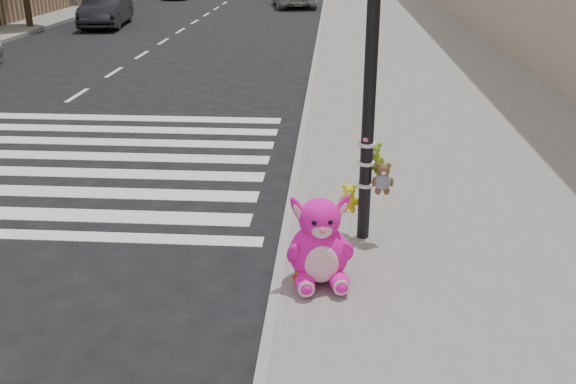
# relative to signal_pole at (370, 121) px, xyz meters

# --- Properties ---
(ground) EXTENTS (120.00, 120.00, 0.00)m
(ground) POSITION_rel_signal_pole_xyz_m (-2.62, -1.82, -1.73)
(ground) COLOR black
(ground) RESTS_ON ground
(sidewalk_near) EXTENTS (7.00, 80.00, 0.14)m
(sidewalk_near) POSITION_rel_signal_pole_xyz_m (2.38, 8.18, -1.66)
(sidewalk_near) COLOR slate
(sidewalk_near) RESTS_ON ground
(curb_edge) EXTENTS (0.12, 80.00, 0.15)m
(curb_edge) POSITION_rel_signal_pole_xyz_m (-1.07, 8.18, -1.66)
(curb_edge) COLOR gray
(curb_edge) RESTS_ON ground
(signal_pole) EXTENTS (0.70, 0.50, 4.00)m
(signal_pole) POSITION_rel_signal_pole_xyz_m (0.00, 0.00, 0.00)
(signal_pole) COLOR black
(signal_pole) RESTS_ON sidewalk_near
(pink_bunny) EXTENTS (0.79, 0.89, 1.09)m
(pink_bunny) POSITION_rel_signal_pole_xyz_m (-0.58, -1.25, -1.15)
(pink_bunny) COLOR #FF15B4
(pink_bunny) RESTS_ON sidewalk_near
(red_teddy) EXTENTS (0.15, 0.11, 0.20)m
(red_teddy) POSITION_rel_signal_pole_xyz_m (-0.82, -1.32, -1.49)
(red_teddy) COLOR red
(red_teddy) RESTS_ON sidewalk_near
(car_dark_far) EXTENTS (2.18, 4.84, 1.54)m
(car_dark_far) POSITION_rel_signal_pole_xyz_m (-10.72, 21.32, -0.96)
(car_dark_far) COLOR black
(car_dark_far) RESTS_ON ground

